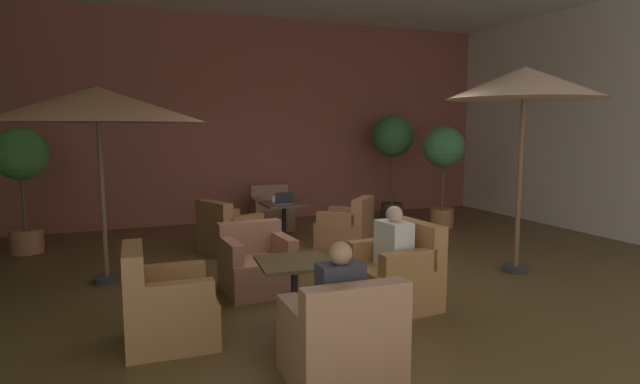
% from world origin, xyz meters
% --- Properties ---
extents(ground_plane, '(10.68, 8.35, 0.02)m').
position_xyz_m(ground_plane, '(0.00, 0.00, -0.01)').
color(ground_plane, '#503B1E').
extents(wall_back_brick, '(10.68, 0.08, 4.09)m').
position_xyz_m(wall_back_brick, '(0.00, 4.13, 2.04)').
color(wall_back_brick, '#934D41').
rests_on(wall_back_brick, ground_plane).
extents(wall_right_plain, '(0.08, 8.35, 4.09)m').
position_xyz_m(wall_right_plain, '(5.30, 0.00, 2.04)').
color(wall_right_plain, beige).
rests_on(wall_right_plain, ground_plane).
extents(cafe_table_front_left, '(0.72, 0.72, 0.65)m').
position_xyz_m(cafe_table_front_left, '(-0.02, 2.01, 0.52)').
color(cafe_table_front_left, black).
rests_on(cafe_table_front_left, ground_plane).
extents(armchair_front_left_north, '(1.08, 1.08, 0.80)m').
position_xyz_m(armchair_front_left_north, '(0.81, 1.26, 0.30)').
color(armchair_front_left_north, '#A26843').
rests_on(armchair_front_left_north, ground_plane).
extents(armchair_front_left_east, '(0.80, 0.85, 0.81)m').
position_xyz_m(armchair_front_left_east, '(0.10, 3.12, 0.30)').
color(armchair_front_left_east, '#92654B').
rests_on(armchair_front_left_east, ground_plane).
extents(armchair_front_left_south, '(1.01, 1.00, 0.81)m').
position_xyz_m(armchair_front_left_south, '(-1.05, 1.58, 0.30)').
color(armchair_front_left_south, '#936139').
rests_on(armchair_front_left_south, ground_plane).
extents(cafe_table_front_right, '(0.74, 0.74, 0.65)m').
position_xyz_m(cafe_table_front_right, '(-1.09, -1.64, 0.50)').
color(cafe_table_front_right, black).
rests_on(cafe_table_front_right, ground_plane).
extents(armchair_front_right_north, '(0.80, 0.80, 0.79)m').
position_xyz_m(armchair_front_right_north, '(-1.15, -0.45, 0.30)').
color(armchair_front_right_north, '#98614A').
rests_on(armchair_front_right_north, ground_plane).
extents(armchair_front_right_east, '(0.80, 0.77, 0.89)m').
position_xyz_m(armchair_front_right_east, '(-2.29, -1.59, 0.32)').
color(armchair_front_right_east, '#976539').
rests_on(armchair_front_right_east, ground_plane).
extents(armchair_front_right_south, '(0.82, 0.77, 0.83)m').
position_xyz_m(armchair_front_right_south, '(-1.13, -2.83, 0.31)').
color(armchair_front_right_south, '#966745').
rests_on(armchair_front_right_south, ground_plane).
extents(armchair_front_right_west, '(0.86, 0.84, 0.91)m').
position_xyz_m(armchair_front_right_west, '(0.09, -1.54, 0.34)').
color(armchair_front_right_west, '#A06939').
rests_on(armchair_front_right_west, ground_plane).
extents(patio_umbrella_tall_red, '(2.53, 2.53, 2.39)m').
position_xyz_m(patio_umbrella_tall_red, '(-2.79, 0.58, 2.17)').
color(patio_umbrella_tall_red, '#2D2D2D').
rests_on(patio_umbrella_tall_red, ground_plane).
extents(patio_umbrella_center_beige, '(1.97, 1.97, 2.68)m').
position_xyz_m(patio_umbrella_center_beige, '(2.26, -0.96, 2.46)').
color(patio_umbrella_center_beige, '#2D2D2D').
rests_on(patio_umbrella_center_beige, ground_plane).
extents(potted_tree_left_corner, '(0.86, 0.86, 2.15)m').
position_xyz_m(potted_tree_left_corner, '(2.78, 3.25, 1.57)').
color(potted_tree_left_corner, '#343529').
rests_on(potted_tree_left_corner, ground_plane).
extents(potted_tree_mid_left, '(0.79, 0.79, 1.91)m').
position_xyz_m(potted_tree_mid_left, '(-3.94, 2.67, 1.32)').
color(potted_tree_mid_left, '#A26141').
rests_on(potted_tree_mid_left, ground_plane).
extents(potted_tree_mid_right, '(0.79, 0.79, 1.93)m').
position_xyz_m(potted_tree_mid_right, '(3.18, 2.02, 1.36)').
color(potted_tree_mid_right, '#AC6A42').
rests_on(potted_tree_mid_right, ground_plane).
extents(patron_blue_shirt, '(0.35, 0.22, 0.66)m').
position_xyz_m(patron_blue_shirt, '(-1.13, -2.79, 0.71)').
color(patron_blue_shirt, '#37353F').
rests_on(patron_blue_shirt, ground_plane).
extents(patron_by_window, '(0.28, 0.41, 0.64)m').
position_xyz_m(patron_by_window, '(0.05, -1.54, 0.73)').
color(patron_by_window, silver).
rests_on(patron_by_window, ground_plane).
extents(iced_drink_cup, '(0.08, 0.08, 0.11)m').
position_xyz_m(iced_drink_cup, '(-0.15, 2.13, 0.70)').
color(iced_drink_cup, white).
rests_on(iced_drink_cup, cafe_table_front_left).
extents(open_laptop, '(0.32, 0.23, 0.20)m').
position_xyz_m(open_laptop, '(-0.06, 1.91, 0.70)').
color(open_laptop, '#9EA0A5').
rests_on(open_laptop, cafe_table_front_left).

